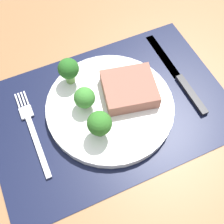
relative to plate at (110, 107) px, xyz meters
The scene contains 9 objects.
ground_plane 2.60cm from the plate, ahead, with size 140.00×110.00×3.00cm, color brown.
placemat 0.95cm from the plate, ahead, with size 46.45×31.28×0.30cm, color black.
plate is the anchor object (origin of this frame).
steak 5.07cm from the plate, 10.79° to the left, with size 9.87×9.00×2.85cm, color #8C5647.
broccoli_near_fork 10.61cm from the plate, 120.29° to the left, with size 4.08×4.08×5.89cm.
broccoli_front_edge 7.95cm from the plate, 129.66° to the right, with size 4.35×4.35×6.14cm.
broccoli_back_left 5.88cm from the plate, 159.95° to the left, with size 3.97×3.97×4.88cm.
fork 15.25cm from the plate, behind, with size 2.40×19.20×0.50cm.
knife 16.18cm from the plate, ahead, with size 1.80×23.00×0.80cm.
Camera 1 is at (-11.69, -26.89, 49.56)cm, focal length 46.91 mm.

